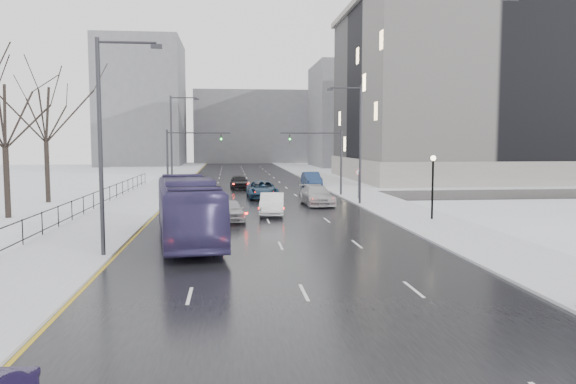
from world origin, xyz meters
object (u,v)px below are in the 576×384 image
object	(u,v)px
tree_park_d	(9,219)
mast_signal_right	(330,154)
sedan_right_near	(272,204)
sedan_center_far	(239,182)
tree_park_e	(48,204)
sedan_center_near	(230,210)
streetlight_r_mid	(358,139)
no_uturn_sign	(358,175)
sedan_right_far	(317,195)
lamppost_r_mid	(433,178)
mast_signal_left	(179,155)
streetlight_l_far	(174,139)
sedan_right_cross	(262,190)
streetlight_l_near	(105,136)
sedan_right_distant	(311,179)
bus	(188,209)

from	to	relation	value
tree_park_d	mast_signal_right	distance (m)	29.05
sedan_right_near	sedan_center_far	xyz separation A→B (m)	(-1.96, 22.67, 0.00)
tree_park_e	sedan_center_near	xyz separation A→B (m)	(15.65, -12.68, 0.77)
streetlight_r_mid	no_uturn_sign	xyz separation A→B (m)	(1.03, 4.00, -3.32)
no_uturn_sign	sedan_right_far	world-z (taller)	no_uturn_sign
no_uturn_sign	sedan_center_far	size ratio (longest dim) A/B	0.57
tree_park_e	lamppost_r_mid	bearing A→B (deg)	-25.62
mast_signal_left	mast_signal_right	bearing A→B (deg)	0.00
streetlight_l_far	sedan_right_cross	size ratio (longest dim) A/B	1.71
tree_park_e	streetlight_l_near	distance (m)	26.61
sedan_right_cross	sedan_right_distant	xyz separation A→B (m)	(6.70, 13.51, 0.04)
streetlight_l_far	sedan_right_cross	bearing A→B (deg)	-33.66
sedan_right_distant	sedan_center_far	bearing A→B (deg)	-162.48
bus	mast_signal_right	bearing A→B (deg)	55.54
streetlight_r_mid	mast_signal_right	xyz separation A→B (m)	(-0.84, 8.00, -1.51)
sedan_center_near	mast_signal_left	bearing A→B (deg)	99.32
streetlight_l_near	streetlight_l_far	size ratio (longest dim) A/B	1.00
sedan_right_near	lamppost_r_mid	bearing A→B (deg)	-15.29
lamppost_r_mid	mast_signal_left	bearing A→B (deg)	135.52
tree_park_e	lamppost_r_mid	size ratio (longest dim) A/B	3.15
sedan_right_distant	tree_park_e	bearing A→B (deg)	-149.87
streetlight_r_mid	streetlight_l_far	xyz separation A→B (m)	(-16.33, 12.00, 0.00)
sedan_right_near	sedan_right_distant	xyz separation A→B (m)	(6.70, 25.68, 0.05)
sedan_right_near	sedan_right_far	distance (m)	7.33
streetlight_l_near	mast_signal_right	xyz separation A→B (m)	(15.49, 28.00, -1.51)
streetlight_l_far	streetlight_r_mid	bearing A→B (deg)	-36.30
mast_signal_right	sedan_right_near	world-z (taller)	mast_signal_right
streetlight_r_mid	mast_signal_left	bearing A→B (deg)	152.69
tree_park_e	mast_signal_left	world-z (taller)	tree_park_e
tree_park_d	streetlight_r_mid	world-z (taller)	streetlight_r_mid
streetlight_l_far	mast_signal_right	world-z (taller)	streetlight_l_far
mast_signal_left	sedan_center_near	world-z (taller)	mast_signal_left
tree_park_d	streetlight_l_near	xyz separation A→B (m)	(9.63, -14.00, 5.62)
streetlight_l_near	sedan_right_cross	size ratio (longest dim) A/B	1.71
mast_signal_left	sedan_right_far	bearing A→B (deg)	-33.38
sedan_center_near	sedan_right_distant	bearing A→B (deg)	64.41
streetlight_l_near	sedan_center_far	bearing A→B (deg)	79.65
mast_signal_right	sedan_right_distant	bearing A→B (deg)	90.62
streetlight_l_far	sedan_right_far	bearing A→B (deg)	-42.81
tree_park_d	mast_signal_left	world-z (taller)	mast_signal_left
bus	sedan_right_far	xyz separation A→B (m)	(9.53, 16.13, -0.90)
tree_park_d	sedan_center_far	xyz separation A→B (m)	(16.34, 22.73, 0.84)
no_uturn_sign	sedan_center_far	world-z (taller)	no_uturn_sign
tree_park_e	sedan_center_far	world-z (taller)	tree_park_e
tree_park_d	no_uturn_sign	world-z (taller)	tree_park_d
streetlight_l_near	sedan_center_near	distance (m)	13.53
streetlight_r_mid	sedan_right_distant	distance (m)	20.32
lamppost_r_mid	sedan_center_far	xyz separation A→B (m)	(-12.46, 26.73, -2.10)
sedan_center_near	sedan_right_near	bearing A→B (deg)	35.34
no_uturn_sign	sedan_center_far	bearing A→B (deg)	129.93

